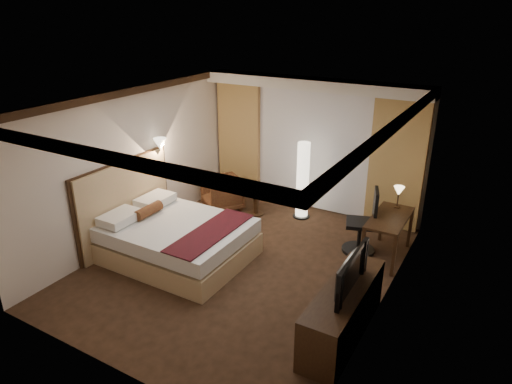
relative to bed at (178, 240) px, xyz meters
The scene contains 21 objects.
floor 1.17m from the bed, 18.69° to the left, with size 4.50×5.50×0.01m, color black.
ceiling 2.62m from the bed, 18.69° to the left, with size 4.50×5.50×0.01m, color white.
back_wall 3.44m from the bed, 71.13° to the left, with size 4.50×0.02×2.70m, color beige.
left_wall 1.61m from the bed, 163.15° to the left, with size 0.02×5.50×2.70m, color beige.
right_wall 3.49m from the bed, ahead, with size 0.02×5.50×2.70m, color beige.
crown_molding 2.57m from the bed, 18.69° to the left, with size 4.50×5.50×0.12m, color black, non-canonical shape.
soffit 3.80m from the bed, 69.61° to the left, with size 4.50×0.50×0.20m, color white.
curtain_sheer 3.34m from the bed, 70.66° to the left, with size 2.48×0.04×2.45m, color silver.
curtain_left_drape 3.17m from the bed, 102.11° to the left, with size 1.00×0.14×2.45m, color tan.
curtain_right_drape 4.16m from the bed, 47.06° to the left, with size 1.00×0.14×2.45m, color tan.
wall_sconce 1.87m from the bed, 139.42° to the left, with size 0.24×0.24×0.24m, color white, non-canonical shape.
bed is the anchor object (origin of this frame).
headboard 1.21m from the bed, behind, with size 0.12×2.06×1.50m, color tan, non-canonical shape.
armchair 2.12m from the bed, 103.79° to the left, with size 0.73×0.68×0.75m, color #4E2217.
side_table 2.17m from the bed, 83.40° to the left, with size 0.45×0.45×0.49m, color black, non-canonical shape.
floor_lamp 2.78m from the bed, 66.17° to the left, with size 0.33×0.33×1.57m, color white, non-canonical shape.
desk 3.50m from the bed, 30.62° to the left, with size 0.55×1.18×0.75m, color black, non-canonical shape.
desk_lamp 3.79m from the bed, 36.44° to the left, with size 0.18×0.18×0.34m, color #FFD899, non-canonical shape.
office_chair 3.09m from the bed, 34.21° to the left, with size 0.56×0.56×1.17m, color black, non-canonical shape.
dresser 3.10m from the bed, ahead, with size 0.50×1.82×0.71m, color black, non-canonical shape.
television 3.15m from the bed, ahead, with size 1.05×0.60×0.14m, color black.
Camera 1 is at (3.44, -5.53, 3.96)m, focal length 32.00 mm.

